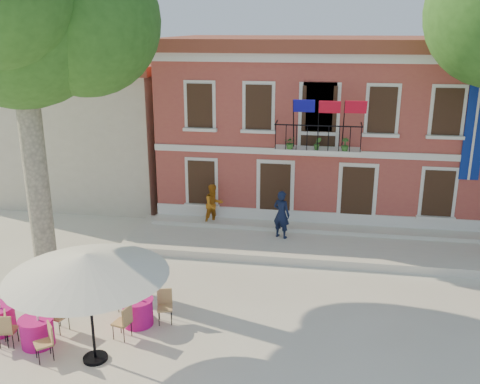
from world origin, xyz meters
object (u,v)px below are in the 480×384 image
object	(u,v)px
patio_umbrella	(87,265)
cafe_table_1	(138,310)
pedestrian_orange	(214,205)
pedestrian_navy	(281,214)
plane_tree_west	(17,13)
cafe_table_2	(37,330)

from	to	relation	value
patio_umbrella	cafe_table_1	world-z (taller)	patio_umbrella
patio_umbrella	pedestrian_orange	bearing A→B (deg)	82.84
pedestrian_navy	pedestrian_orange	bearing A→B (deg)	6.87
pedestrian_navy	cafe_table_1	size ratio (longest dim) A/B	1.01
patio_umbrella	pedestrian_orange	distance (m)	9.15
plane_tree_west	cafe_table_1	bearing A→B (deg)	-32.14
patio_umbrella	pedestrian_orange	size ratio (longest dim) A/B	2.29
patio_umbrella	cafe_table_1	bearing A→B (deg)	74.42
pedestrian_navy	cafe_table_1	bearing A→B (deg)	86.07
pedestrian_orange	cafe_table_1	xyz separation A→B (m)	(-0.63, -7.20, -0.72)
pedestrian_navy	cafe_table_1	world-z (taller)	pedestrian_navy
pedestrian_orange	cafe_table_1	size ratio (longest dim) A/B	0.93
patio_umbrella	plane_tree_west	bearing A→B (deg)	129.79
pedestrian_orange	cafe_table_1	world-z (taller)	pedestrian_orange
plane_tree_west	pedestrian_navy	bearing A→B (deg)	26.23
pedestrian_orange	cafe_table_2	bearing A→B (deg)	-149.29
pedestrian_navy	cafe_table_2	bearing A→B (deg)	78.31
pedestrian_navy	cafe_table_2	size ratio (longest dim) A/B	1.00
cafe_table_2	cafe_table_1	bearing A→B (deg)	32.17
patio_umbrella	pedestrian_orange	world-z (taller)	patio_umbrella
cafe_table_1	pedestrian_navy	bearing A→B (deg)	61.53
plane_tree_west	cafe_table_1	distance (m)	9.27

